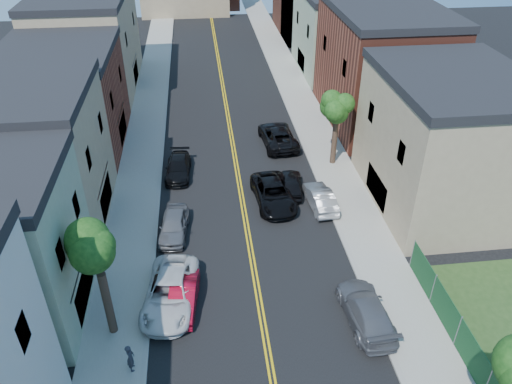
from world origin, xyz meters
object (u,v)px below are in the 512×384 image
object	(u,v)px
red_sedan	(183,297)
white_pickup	(170,292)
dark_car_right_far	(278,136)
grey_car_left	(174,225)
black_car_left	(178,168)
pedestrian_left	(130,358)
black_car_right	(291,183)
grey_car_right	(366,310)
black_suv_lane	(273,194)
silver_car_right	(320,198)

from	to	relation	value
red_sedan	white_pickup	size ratio (longest dim) A/B	0.70
white_pickup	dark_car_right_far	size ratio (longest dim) A/B	0.99
grey_car_left	dark_car_right_far	world-z (taller)	dark_car_right_far
red_sedan	black_car_left	distance (m)	14.27
dark_car_right_far	pedestrian_left	bearing A→B (deg)	60.28
grey_car_left	black_car_right	size ratio (longest dim) A/B	1.07
black_car_left	grey_car_left	bearing A→B (deg)	-87.74
red_sedan	black_car_right	distance (m)	13.52
black_car_left	dark_car_right_far	size ratio (longest dim) A/B	0.78
pedestrian_left	white_pickup	bearing A→B (deg)	-27.63
grey_car_right	black_suv_lane	size ratio (longest dim) A/B	0.93
grey_car_right	dark_car_right_far	bearing A→B (deg)	-88.72
red_sedan	grey_car_left	size ratio (longest dim) A/B	0.95
white_pickup	black_car_right	distance (m)	13.70
black_car_right	silver_car_right	distance (m)	2.78
black_car_left	silver_car_right	world-z (taller)	silver_car_right
grey_car_left	grey_car_right	distance (m)	13.62
grey_car_right	black_car_right	distance (m)	13.20
red_sedan	black_suv_lane	world-z (taller)	black_suv_lane
black_car_right	black_suv_lane	world-z (taller)	black_suv_lane
grey_car_left	pedestrian_left	xyz separation A→B (m)	(-1.84, -10.63, 0.21)
black_car_right	pedestrian_left	xyz separation A→B (m)	(-10.50, -14.87, 0.25)
grey_car_right	black_car_right	bearing A→B (deg)	-85.58
black_car_right	pedestrian_left	size ratio (longest dim) A/B	2.55
black_suv_lane	pedestrian_left	xyz separation A→B (m)	(-8.93, -13.52, 0.17)
white_pickup	black_car_right	world-z (taller)	white_pickup
white_pickup	grey_car_left	distance (m)	6.31
white_pickup	silver_car_right	bearing A→B (deg)	46.22
red_sedan	black_car_left	xyz separation A→B (m)	(-0.44, 14.27, -0.01)
silver_car_right	dark_car_right_far	distance (m)	9.98
dark_car_right_far	black_car_right	bearing A→B (deg)	84.42
black_car_left	grey_car_right	distance (m)	19.36
white_pickup	black_car_left	size ratio (longest dim) A/B	1.27
grey_car_right	silver_car_right	xyz separation A→B (m)	(0.00, 10.88, -0.05)
silver_car_right	pedestrian_left	distance (m)	17.59
red_sedan	dark_car_right_far	xyz separation A→B (m)	(8.18, 18.53, 0.14)
pedestrian_left	black_suv_lane	bearing A→B (deg)	-38.76
white_pickup	black_suv_lane	world-z (taller)	white_pickup
grey_car_left	white_pickup	bearing A→B (deg)	-84.56
black_car_right	silver_car_right	size ratio (longest dim) A/B	0.94
red_sedan	black_car_left	bearing A→B (deg)	98.51
black_car_left	black_suv_lane	size ratio (longest dim) A/B	0.82
grey_car_right	black_car_right	world-z (taller)	grey_car_right
silver_car_right	black_suv_lane	bearing A→B (deg)	-19.26
white_pickup	grey_car_left	bearing A→B (deg)	96.93
grey_car_left	black_car_right	xyz separation A→B (m)	(8.66, 4.24, -0.05)
black_suv_lane	black_car_right	bearing A→B (deg)	36.19
black_car_right	pedestrian_left	distance (m)	18.21
black_car_left	silver_car_right	distance (m)	11.60
red_sedan	grey_car_left	world-z (taller)	grey_car_left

